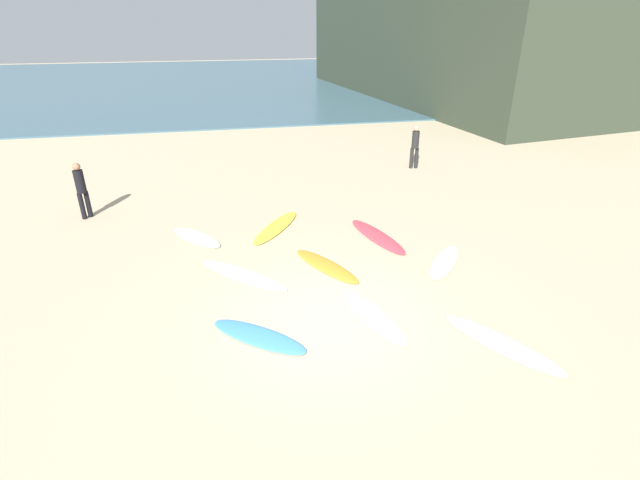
{
  "coord_description": "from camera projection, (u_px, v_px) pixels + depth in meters",
  "views": [
    {
      "loc": [
        -1.7,
        -7.66,
        5.62
      ],
      "look_at": [
        0.52,
        3.17,
        0.3
      ],
      "focal_mm": 26.53,
      "sensor_mm": 36.0,
      "label": 1
    }
  ],
  "objects": [
    {
      "name": "surfboard_8",
      "position": [
        197.0,
        237.0,
        13.03
      ],
      "size": [
        1.65,
        1.87,
        0.07
      ],
      "primitive_type": "ellipsoid",
      "rotation": [
        0.0,
        0.0,
        0.67
      ],
      "color": "white",
      "rests_on": "ground_plane"
    },
    {
      "name": "beachgoer_mid",
      "position": [
        415.0,
        145.0,
        18.57
      ],
      "size": [
        0.34,
        0.31,
        1.69
      ],
      "rotation": [
        0.0,
        0.0,
        3.03
      ],
      "color": "black",
      "rests_on": "ground_plane"
    },
    {
      "name": "coastal_headland",
      "position": [
        531.0,
        18.0,
        34.88
      ],
      "size": [
        27.84,
        29.7,
        10.5
      ],
      "primitive_type": "cube",
      "rotation": [
        0.0,
        0.0,
        0.15
      ],
      "color": "#333D2D",
      "rests_on": "ground_plane"
    },
    {
      "name": "surfboard_1",
      "position": [
        326.0,
        266.0,
        11.56
      ],
      "size": [
        1.53,
        2.19,
        0.07
      ],
      "primitive_type": "ellipsoid",
      "rotation": [
        0.0,
        0.0,
        0.5
      ],
      "color": "orange",
      "rests_on": "ground_plane"
    },
    {
      "name": "beachgoer_near",
      "position": [
        81.0,
        188.0,
        13.96
      ],
      "size": [
        0.4,
        0.4,
        1.71
      ],
      "rotation": [
        0.0,
        0.0,
        3.91
      ],
      "color": "black",
      "rests_on": "ground_plane"
    },
    {
      "name": "surfboard_7",
      "position": [
        276.0,
        227.0,
        13.65
      ],
      "size": [
        1.84,
        2.4,
        0.07
      ],
      "primitive_type": "ellipsoid",
      "rotation": [
        0.0,
        0.0,
        2.56
      ],
      "color": "yellow",
      "rests_on": "ground_plane"
    },
    {
      "name": "surfboard_2",
      "position": [
        372.0,
        316.0,
        9.66
      ],
      "size": [
        1.14,
        2.27,
        0.07
      ],
      "primitive_type": "ellipsoid",
      "rotation": [
        0.0,
        0.0,
        3.42
      ],
      "color": "silver",
      "rests_on": "ground_plane"
    },
    {
      "name": "surfboard_0",
      "position": [
        243.0,
        275.0,
        11.15
      ],
      "size": [
        2.21,
        2.2,
        0.07
      ],
      "primitive_type": "ellipsoid",
      "rotation": [
        0.0,
        0.0,
        3.93
      ],
      "color": "white",
      "rests_on": "ground_plane"
    },
    {
      "name": "surfboard_3",
      "position": [
        259.0,
        336.0,
        9.04
      ],
      "size": [
        1.97,
        1.77,
        0.08
      ],
      "primitive_type": "ellipsoid",
      "rotation": [
        0.0,
        0.0,
        4.02
      ],
      "color": "#4690DC",
      "rests_on": "ground_plane"
    },
    {
      "name": "surfboard_4",
      "position": [
        502.0,
        344.0,
        8.83
      ],
      "size": [
        1.74,
        2.38,
        0.09
      ],
      "primitive_type": "ellipsoid",
      "rotation": [
        0.0,
        0.0,
        0.54
      ],
      "color": "silver",
      "rests_on": "ground_plane"
    },
    {
      "name": "surfboard_5",
      "position": [
        377.0,
        236.0,
        13.09
      ],
      "size": [
        1.22,
        2.57,
        0.08
      ],
      "primitive_type": "ellipsoid",
      "rotation": [
        0.0,
        0.0,
        3.41
      ],
      "color": "#D94555",
      "rests_on": "ground_plane"
    },
    {
      "name": "ocean_water",
      "position": [
        238.0,
        81.0,
        43.05
      ],
      "size": [
        120.0,
        40.0,
        0.08
      ],
      "primitive_type": "cube",
      "color": "#426675",
      "rests_on": "ground_plane"
    },
    {
      "name": "surfboard_6",
      "position": [
        444.0,
        262.0,
        11.76
      ],
      "size": [
        1.66,
        1.91,
        0.07
      ],
      "primitive_type": "ellipsoid",
      "rotation": [
        0.0,
        0.0,
        2.47
      ],
      "color": "silver",
      "rests_on": "ground_plane"
    },
    {
      "name": "ground_plane",
      "position": [
        326.0,
        323.0,
        9.51
      ],
      "size": [
        120.0,
        120.0,
        0.0
      ],
      "primitive_type": "plane",
      "color": "#C6B28E"
    }
  ]
}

